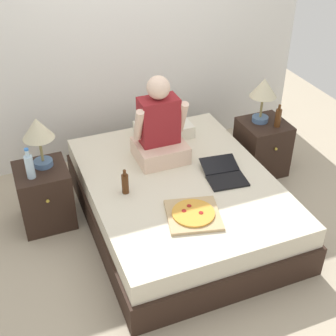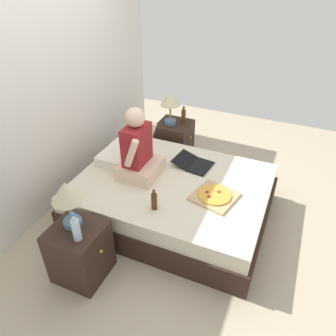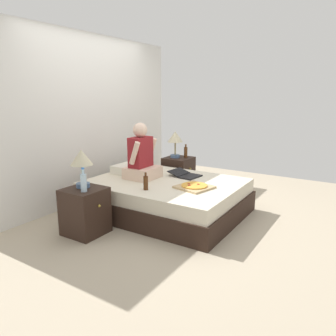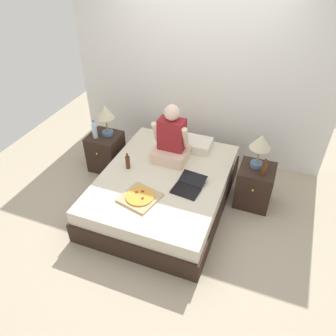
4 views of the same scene
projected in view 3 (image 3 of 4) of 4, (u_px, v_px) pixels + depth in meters
The scene contains 14 objects.
ground_plane at pixel (166, 212), 4.60m from camera, with size 5.82×5.82×0.00m, color tan.
wall_back at pixel (90, 119), 5.03m from camera, with size 3.82×0.12×2.50m, color silver.
bed at pixel (166, 197), 4.55m from camera, with size 1.56×2.04×0.46m.
nightstand_left at pixel (85, 211), 3.86m from camera, with size 0.44×0.47×0.55m.
lamp_on_left_nightstand at pixel (82, 160), 3.78m from camera, with size 0.26×0.26×0.45m.
water_bottle at pixel (84, 182), 3.66m from camera, with size 0.07×0.07×0.28m.
nightstand_right at pixel (178, 173), 5.66m from camera, with size 0.44×0.47×0.55m.
lamp_on_right_nightstand at pixel (175, 139), 5.52m from camera, with size 0.26×0.26×0.45m.
beer_bottle at pixel (186, 152), 5.58m from camera, with size 0.06×0.06×0.23m.
pillow at pixel (130, 168), 4.98m from camera, with size 0.52×0.34×0.12m, color silver.
person_seated at pixel (142, 158), 4.59m from camera, with size 0.47×0.40×0.78m.
laptop at pixel (186, 175), 4.72m from camera, with size 0.36×0.45×0.07m.
pizza_box at pixel (194, 187), 4.15m from camera, with size 0.48×0.48×0.04m.
beer_bottle_on_bed at pixel (146, 183), 4.06m from camera, with size 0.06×0.06×0.22m.
Camera 3 is at (-3.66, -2.33, 1.65)m, focal length 35.00 mm.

